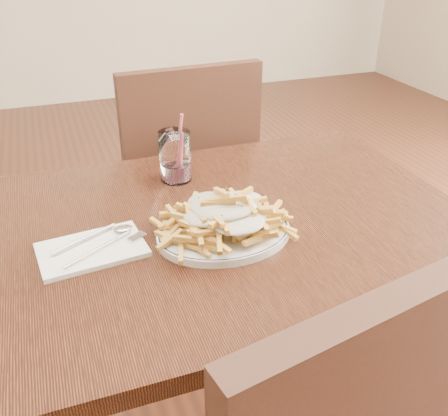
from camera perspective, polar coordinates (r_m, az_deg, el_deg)
name	(u,v)px	position (r m, az deg, el deg)	size (l,w,h in m)	color
table	(205,252)	(1.15, -2.16, -5.05)	(1.20, 0.80, 0.75)	black
chair_far	(184,181)	(1.75, -4.60, 3.08)	(0.47, 0.47, 0.97)	black
fries_plate	(224,233)	(1.05, 0.00, -2.85)	(0.34, 0.31, 0.02)	white
loaded_fries	(224,212)	(1.03, 0.00, -0.46)	(0.27, 0.21, 0.08)	gold
napkin	(92,250)	(1.04, -14.86, -4.63)	(0.21, 0.14, 0.01)	white
cutlery	(91,245)	(1.04, -14.98, -4.07)	(0.19, 0.16, 0.01)	silver
water_glass	(175,159)	(1.28, -5.58, 5.57)	(0.08, 0.08, 0.18)	white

